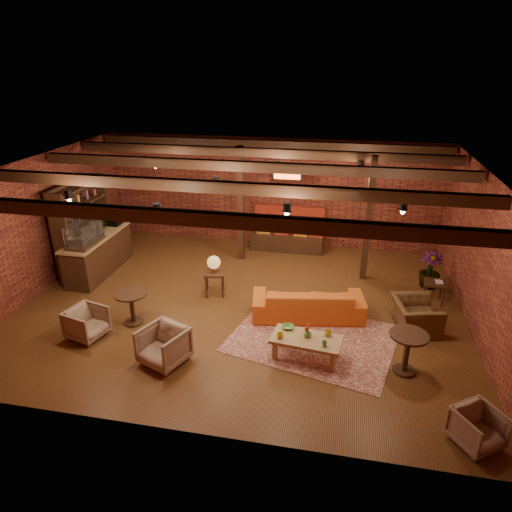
% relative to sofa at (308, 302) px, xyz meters
% --- Properties ---
extents(floor, '(10.00, 10.00, 0.00)m').
position_rel_sofa_xyz_m(floor, '(-1.56, 0.20, -0.36)').
color(floor, '#3A210E').
rests_on(floor, ground).
extents(ceiling, '(10.00, 8.00, 0.02)m').
position_rel_sofa_xyz_m(ceiling, '(-1.56, 0.20, 2.84)').
color(ceiling, black).
rests_on(ceiling, wall_back).
extents(wall_back, '(10.00, 0.02, 3.20)m').
position_rel_sofa_xyz_m(wall_back, '(-1.56, 4.20, 1.24)').
color(wall_back, maroon).
rests_on(wall_back, ground).
extents(wall_front, '(10.00, 0.02, 3.20)m').
position_rel_sofa_xyz_m(wall_front, '(-1.56, -3.80, 1.24)').
color(wall_front, maroon).
rests_on(wall_front, ground).
extents(wall_left, '(0.02, 8.00, 3.20)m').
position_rel_sofa_xyz_m(wall_left, '(-6.56, 0.20, 1.24)').
color(wall_left, maroon).
rests_on(wall_left, ground).
extents(wall_right, '(0.02, 8.00, 3.20)m').
position_rel_sofa_xyz_m(wall_right, '(3.44, 0.20, 1.24)').
color(wall_right, maroon).
rests_on(wall_right, ground).
extents(ceiling_beams, '(9.80, 6.40, 0.22)m').
position_rel_sofa_xyz_m(ceiling_beams, '(-1.56, 0.20, 2.72)').
color(ceiling_beams, black).
rests_on(ceiling_beams, ceiling).
extents(ceiling_pipe, '(9.60, 0.12, 0.12)m').
position_rel_sofa_xyz_m(ceiling_pipe, '(-1.56, 1.80, 2.49)').
color(ceiling_pipe, black).
rests_on(ceiling_pipe, ceiling).
extents(post_left, '(0.16, 0.16, 3.20)m').
position_rel_sofa_xyz_m(post_left, '(-2.16, 2.80, 1.24)').
color(post_left, black).
rests_on(post_left, ground).
extents(post_right, '(0.16, 0.16, 3.20)m').
position_rel_sofa_xyz_m(post_right, '(1.24, 2.20, 1.24)').
color(post_right, black).
rests_on(post_right, ground).
extents(service_counter, '(0.80, 2.50, 1.60)m').
position_rel_sofa_xyz_m(service_counter, '(-5.66, 1.20, 0.44)').
color(service_counter, black).
rests_on(service_counter, ground).
extents(plant_counter, '(0.35, 0.39, 0.30)m').
position_rel_sofa_xyz_m(plant_counter, '(-5.56, 1.40, 0.86)').
color(plant_counter, '#337F33').
rests_on(plant_counter, service_counter).
extents(shelving_hutch, '(0.52, 2.00, 2.40)m').
position_rel_sofa_xyz_m(shelving_hutch, '(-6.06, 1.30, 0.84)').
color(shelving_hutch, black).
rests_on(shelving_hutch, ground).
extents(banquette, '(2.10, 0.70, 1.00)m').
position_rel_sofa_xyz_m(banquette, '(-0.96, 3.75, 0.14)').
color(banquette, '#A22B1B').
rests_on(banquette, ground).
extents(service_sign, '(0.86, 0.06, 0.30)m').
position_rel_sofa_xyz_m(service_sign, '(-0.96, 3.30, 1.99)').
color(service_sign, '#FB5219').
rests_on(service_sign, ceiling).
extents(ceiling_spotlights, '(6.40, 4.40, 0.28)m').
position_rel_sofa_xyz_m(ceiling_spotlights, '(-1.56, 0.20, 2.50)').
color(ceiling_spotlights, black).
rests_on(ceiling_spotlights, ceiling).
extents(rug, '(3.68, 3.13, 0.01)m').
position_rel_sofa_xyz_m(rug, '(0.20, -0.88, -0.35)').
color(rug, maroon).
rests_on(rug, floor).
extents(sofa, '(2.56, 1.35, 0.71)m').
position_rel_sofa_xyz_m(sofa, '(0.00, 0.00, 0.00)').
color(sofa, '#C7571B').
rests_on(sofa, floor).
extents(coffee_table, '(1.39, 0.82, 0.70)m').
position_rel_sofa_xyz_m(coffee_table, '(0.10, -1.55, 0.05)').
color(coffee_table, olive).
rests_on(coffee_table, floor).
extents(side_table_lamp, '(0.58, 0.58, 1.01)m').
position_rel_sofa_xyz_m(side_table_lamp, '(-2.31, 0.59, 0.41)').
color(side_table_lamp, black).
rests_on(side_table_lamp, floor).
extents(round_table_left, '(0.70, 0.70, 0.73)m').
position_rel_sofa_xyz_m(round_table_left, '(-3.69, -1.02, 0.14)').
color(round_table_left, black).
rests_on(round_table_left, floor).
extents(armchair_a, '(0.80, 0.83, 0.71)m').
position_rel_sofa_xyz_m(armchair_a, '(-4.37, -1.70, 0.00)').
color(armchair_a, tan).
rests_on(armchair_a, floor).
extents(armchair_b, '(0.99, 0.97, 0.80)m').
position_rel_sofa_xyz_m(armchair_b, '(-2.50, -2.21, 0.04)').
color(armchair_b, tan).
rests_on(armchair_b, floor).
extents(armchair_right, '(0.85, 1.12, 0.88)m').
position_rel_sofa_xyz_m(armchair_right, '(2.27, -0.09, 0.08)').
color(armchair_right, brown).
rests_on(armchair_right, floor).
extents(side_table_book, '(0.48, 0.48, 0.53)m').
position_rel_sofa_xyz_m(side_table_book, '(2.84, 1.23, 0.12)').
color(side_table_book, black).
rests_on(side_table_book, floor).
extents(round_table_right, '(0.69, 0.69, 0.81)m').
position_rel_sofa_xyz_m(round_table_right, '(1.93, -1.61, 0.18)').
color(round_table_right, black).
rests_on(round_table_right, floor).
extents(armchair_far, '(0.86, 0.85, 0.65)m').
position_rel_sofa_xyz_m(armchair_far, '(2.80, -3.18, -0.03)').
color(armchair_far, tan).
rests_on(armchair_far, floor).
extents(plant_tall, '(1.75, 1.75, 2.76)m').
position_rel_sofa_xyz_m(plant_tall, '(2.84, 2.01, 1.02)').
color(plant_tall, '#4C7F4C').
rests_on(plant_tall, floor).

